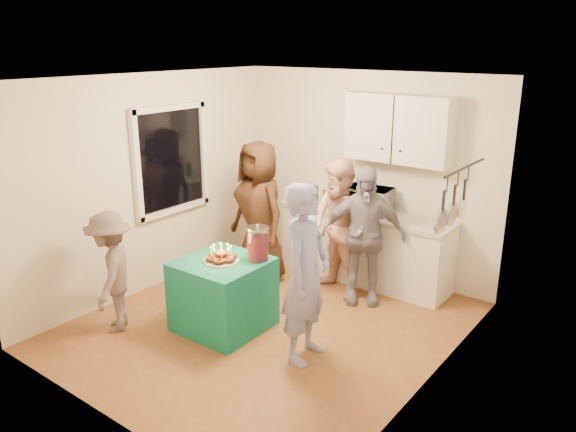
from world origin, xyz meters
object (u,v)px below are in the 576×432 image
Objects in this scene: man_birthday at (306,274)px; child_near_left at (111,272)px; punch_jar at (258,244)px; microwave at (369,200)px; party_table at (223,294)px; woman_back_left at (259,212)px; counter at (365,247)px; woman_back_right at (363,236)px; woman_back_center at (339,229)px.

child_near_left is (-1.94, -0.76, -0.22)m from man_birthday.
microwave is at bearing 80.05° from punch_jar.
party_table is 0.67m from punch_jar.
microwave is 0.43× the size of child_near_left.
woman_back_left reaches higher than microwave.
woman_back_left reaches higher than child_near_left.
counter is 0.63m from microwave.
man_birthday is 1.41m from woman_back_right.
punch_jar reaches higher than counter.
man_birthday reaches higher than woman_back_right.
man_birthday is at bearing -52.73° from woman_back_center.
woman_back_left is 1.08× the size of woman_back_center.
party_table is 1.43m from woman_back_left.
punch_jar is 1.26m from woman_back_left.
woman_back_center is 1.29× the size of child_near_left.
party_table is 1.73m from woman_back_right.
woman_back_center is at bearing 77.44° from punch_jar.
man_birthday is at bearing -82.30° from microwave.
child_near_left is (-1.46, -2.73, 0.22)m from counter.
woman_back_left is 1.10× the size of woman_back_right.
party_table is 1.15m from man_birthday.
counter is 3.11m from child_near_left.
microwave is at bearing 110.37° from child_near_left.
man_birthday reaches higher than woman_back_center.
punch_jar is at bearing -37.83° from woman_back_left.
counter is 1.23× the size of woman_back_left.
child_near_left is at bearing -140.35° from punch_jar.
woman_back_right reaches higher than punch_jar.
woman_back_left is at bearing 158.84° from woman_back_right.
woman_back_left is (-1.56, 1.18, 0.03)m from man_birthday.
woman_back_center reaches higher than woman_back_right.
man_birthday reaches higher than party_table.
punch_jar is at bearing 64.56° from man_birthday.
microwave is 0.68m from woman_back_right.
woman_back_center reaches higher than punch_jar.
microwave is 1.37m from woman_back_left.
punch_jar is (0.27, 0.25, 0.55)m from party_table.
child_near_left is at bearing -159.02° from woman_back_right.
man_birthday is (0.45, -1.97, -0.20)m from microwave.
man_birthday is (1.04, 0.05, 0.49)m from party_table.
child_near_left reaches higher than microwave.
woman_back_center is (-0.05, -0.59, -0.23)m from microwave.
man_birthday is at bearing -112.32° from woman_back_right.
punch_jar is at bearing -99.10° from counter.
counter is 1.70× the size of child_near_left.
party_table is 0.47× the size of woman_back_left.
woman_back_right is at bearing -70.60° from microwave.
woman_back_center is (0.26, 1.17, -0.10)m from punch_jar.
woman_back_right is 2.78m from child_near_left.
punch_jar is at bearing -105.19° from microwave.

